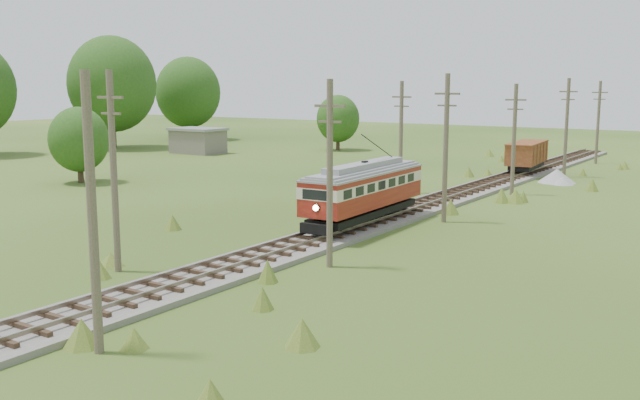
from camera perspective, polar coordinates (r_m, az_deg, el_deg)
The scene contains 17 objects.
railbed_main at distance 48.35m, azimuth 7.86°, elevation -0.56°, with size 3.60×96.00×0.57m.
streetcar at distance 41.73m, azimuth 3.59°, elevation 1.00°, with size 2.98×11.00×4.99m.
gondola at distance 69.15m, azimuth 16.22°, elevation 3.53°, with size 3.17×7.72×2.50m.
gravel_pile at distance 64.18m, azimuth 18.48°, elevation 1.79°, with size 3.27×3.47×1.19m.
utility_pole_r_1 at distance 22.83m, azimuth -17.76°, elevation -1.20°, with size 0.30×0.30×8.80m.
utility_pole_r_2 at distance 32.31m, azimuth 0.79°, elevation 2.25°, with size 1.60×0.30×8.60m.
utility_pole_r_3 at distance 43.74m, azimuth 10.03°, elevation 4.21°, with size 1.60×0.30×9.00m.
utility_pole_r_4 at distance 55.94m, azimuth 15.26°, elevation 4.79°, with size 1.60×0.30×8.40m.
utility_pole_r_5 at distance 68.24m, azimuth 19.12°, elevation 5.57°, with size 1.60×0.30×8.90m.
utility_pole_r_6 at distance 80.91m, azimuth 21.36°, elevation 5.87°, with size 1.60×0.30×8.70m.
utility_pole_l_a at distance 32.78m, azimuth -16.18°, elevation 2.34°, with size 1.60×0.30×9.00m.
utility_pole_l_b at distance 55.17m, azimuth 6.49°, elevation 5.10°, with size 1.60×0.30×8.60m.
tree_left_4 at distance 97.71m, azimuth -16.31°, elevation 8.89°, with size 11.34×11.34×14.61m.
tree_left_5 at distance 110.09m, azimuth -10.51°, elevation 8.46°, with size 9.66×9.66×12.44m.
tree_mid_a at distance 91.16m, azimuth 1.45°, elevation 6.52°, with size 5.46×5.46×7.03m.
tree_mid_c at distance 64.13m, azimuth -18.74°, elevation 4.61°, with size 5.04×5.04×6.49m.
shed at distance 88.44m, azimuth -9.74°, elevation 4.72°, with size 6.40×4.40×3.10m.
Camera 1 is at (20.79, -8.88, 8.37)m, focal length 40.00 mm.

